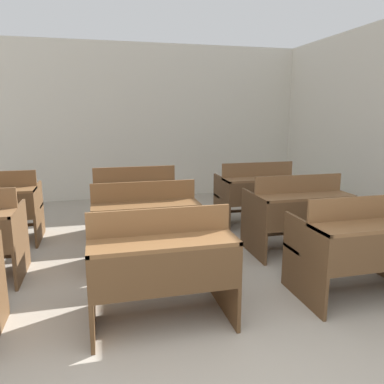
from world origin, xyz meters
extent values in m
cube|color=beige|center=(0.00, 5.79, 1.42)|extent=(6.78, 0.06, 2.84)
cube|color=beige|center=(3.36, 4.27, 1.62)|extent=(0.06, 2.96, 1.18)
cube|color=brown|center=(-0.60, 1.33, 0.35)|extent=(0.03, 0.70, 0.71)
cube|color=brown|center=(0.44, 1.33, 0.35)|extent=(0.03, 0.70, 0.71)
cube|color=brown|center=(-0.08, 1.14, 0.69)|extent=(1.07, 0.33, 0.03)
cube|color=brown|center=(-0.08, 0.99, 0.52)|extent=(1.01, 0.02, 0.32)
cube|color=brown|center=(-0.08, 1.29, 0.81)|extent=(1.07, 0.02, 0.20)
cube|color=brown|center=(-0.08, 1.53, 0.40)|extent=(1.07, 0.29, 0.03)
cube|color=brown|center=(-0.08, 1.53, 0.15)|extent=(1.01, 0.04, 0.04)
cube|color=brown|center=(1.14, 1.31, 0.35)|extent=(0.03, 0.70, 0.71)
cube|color=brown|center=(1.66, 1.13, 0.69)|extent=(1.07, 0.33, 0.03)
cube|color=brown|center=(1.66, 1.28, 0.81)|extent=(1.07, 0.02, 0.20)
cube|color=brown|center=(1.66, 1.52, 0.40)|extent=(1.07, 0.29, 0.03)
cube|color=brown|center=(1.66, 1.52, 0.15)|extent=(1.01, 0.04, 0.04)
cube|color=brown|center=(-1.29, 2.44, 0.35)|extent=(0.03, 0.70, 0.71)
cube|color=#54371E|center=(-0.59, 2.44, 0.35)|extent=(0.03, 0.70, 0.71)
cube|color=#54371E|center=(0.45, 2.44, 0.35)|extent=(0.03, 0.70, 0.71)
cube|color=brown|center=(-0.07, 2.26, 0.69)|extent=(1.07, 0.33, 0.03)
cube|color=#54371E|center=(-0.07, 2.10, 0.52)|extent=(1.01, 0.02, 0.32)
cube|color=brown|center=(-0.07, 2.41, 0.81)|extent=(1.07, 0.02, 0.20)
cube|color=brown|center=(-0.07, 2.65, 0.40)|extent=(1.07, 0.29, 0.03)
cube|color=#54371E|center=(-0.07, 2.65, 0.15)|extent=(1.01, 0.04, 0.04)
cube|color=brown|center=(1.16, 2.43, 0.35)|extent=(0.03, 0.70, 0.71)
cube|color=brown|center=(2.20, 2.43, 0.35)|extent=(0.03, 0.70, 0.71)
cube|color=brown|center=(1.68, 2.24, 0.69)|extent=(1.07, 0.33, 0.03)
cube|color=brown|center=(1.68, 2.09, 0.52)|extent=(1.01, 0.02, 0.32)
cube|color=brown|center=(1.68, 2.40, 0.81)|extent=(1.07, 0.02, 0.20)
cube|color=brown|center=(1.68, 2.63, 0.40)|extent=(1.07, 0.29, 0.03)
cube|color=brown|center=(1.68, 2.63, 0.15)|extent=(1.01, 0.04, 0.04)
cube|color=brown|center=(-1.28, 3.57, 0.35)|extent=(0.03, 0.70, 0.71)
cube|color=brown|center=(-1.79, 3.77, 0.15)|extent=(1.01, 0.04, 0.04)
cube|color=brown|center=(-0.58, 3.56, 0.35)|extent=(0.03, 0.70, 0.71)
cube|color=brown|center=(0.46, 3.56, 0.35)|extent=(0.03, 0.70, 0.71)
cube|color=brown|center=(-0.06, 3.37, 0.69)|extent=(1.07, 0.33, 0.03)
cube|color=brown|center=(-0.06, 3.22, 0.52)|extent=(1.01, 0.02, 0.32)
cube|color=brown|center=(-0.06, 3.53, 0.81)|extent=(1.07, 0.02, 0.20)
cube|color=brown|center=(-0.06, 3.76, 0.40)|extent=(1.07, 0.29, 0.03)
cube|color=brown|center=(-0.06, 3.76, 0.15)|extent=(1.01, 0.04, 0.04)
cube|color=brown|center=(1.16, 3.56, 0.35)|extent=(0.03, 0.70, 0.71)
cube|color=brown|center=(2.20, 3.56, 0.35)|extent=(0.03, 0.70, 0.71)
cube|color=brown|center=(1.68, 3.37, 0.69)|extent=(1.07, 0.33, 0.03)
cube|color=brown|center=(1.68, 3.22, 0.52)|extent=(1.01, 0.02, 0.32)
cube|color=brown|center=(1.68, 3.53, 0.81)|extent=(1.07, 0.02, 0.20)
cube|color=brown|center=(1.68, 3.77, 0.40)|extent=(1.07, 0.29, 0.03)
cube|color=brown|center=(1.68, 3.77, 0.15)|extent=(1.01, 0.04, 0.04)
cylinder|color=#1E6B33|center=(3.10, 4.24, 0.15)|extent=(0.28, 0.28, 0.30)
camera|label=1|loc=(-0.50, -1.34, 1.59)|focal=35.00mm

